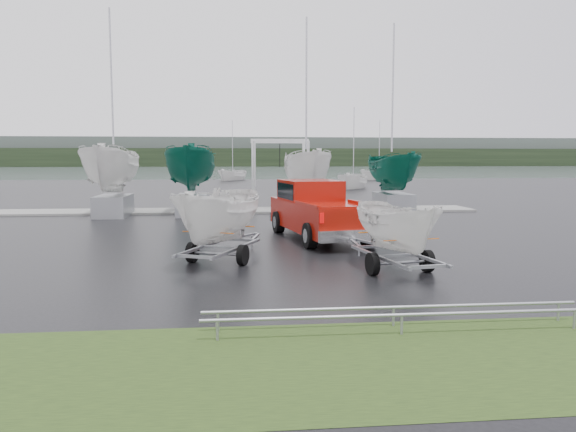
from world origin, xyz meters
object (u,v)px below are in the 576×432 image
(trailer_parked, at_px, (219,170))
(boat_hoist, at_px, (280,164))
(trailer_hitched, at_px, (398,186))
(pickup_truck, at_px, (316,208))

(trailer_parked, bearing_deg, boat_hoist, 101.74)
(trailer_hitched, relative_size, trailer_parked, 0.85)
(trailer_hitched, relative_size, boat_hoist, 1.04)
(trailer_parked, relative_size, boat_hoist, 1.22)
(pickup_truck, height_order, trailer_parked, trailer_parked)
(pickup_truck, xyz_separation_m, boat_hoist, (-0.46, 10.81, 1.53))
(trailer_hitched, bearing_deg, boat_hoist, 85.47)
(pickup_truck, xyz_separation_m, trailer_hitched, (1.16, -6.72, 1.20))
(pickup_truck, distance_m, boat_hoist, 10.93)
(pickup_truck, bearing_deg, trailer_parked, -136.49)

